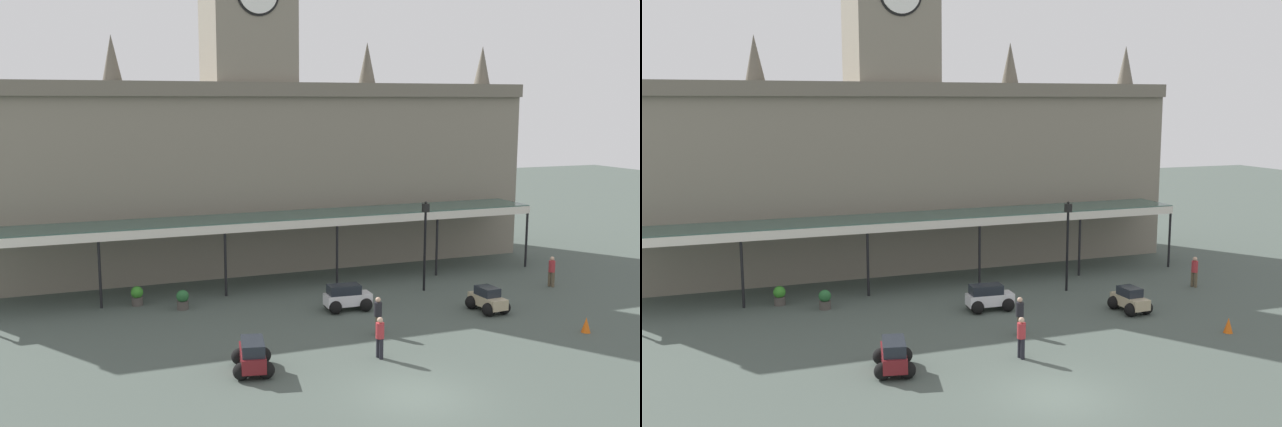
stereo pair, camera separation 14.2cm
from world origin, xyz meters
TOP-DOWN VIEW (x-y plane):
  - ground_plane at (0.00, 0.00)m, footprint 140.00×140.00m
  - station_building at (0.00, 21.38)m, footprint 34.59×6.09m
  - entrance_canopy at (0.00, 16.11)m, footprint 31.22×3.26m
  - car_beige_sedan at (8.01, 7.69)m, footprint 1.58×2.09m
  - car_white_estate at (1.76, 10.26)m, footprint 2.30×1.63m
  - car_maroon_estate at (-4.64, 4.19)m, footprint 1.84×2.39m
  - pedestrian_near_entrance at (0.42, 3.79)m, footprint 0.34×0.39m
  - pedestrian_beside_cars at (13.91, 10.39)m, footprint 0.34×0.38m
  - pedestrian_crossing_forecourt at (1.59, 6.43)m, footprint 0.34×0.38m
  - victorian_lamppost at (7.03, 12.14)m, footprint 0.30×0.30m
  - traffic_cone at (10.22, 3.45)m, footprint 0.40×0.40m
  - planter_forecourt_centre at (-5.64, 13.22)m, footprint 0.60×0.60m
  - planter_by_canopy at (-7.62, 14.72)m, footprint 0.60×0.60m

SIDE VIEW (x-z plane):
  - ground_plane at x=0.00m, z-range 0.00..0.00m
  - traffic_cone at x=10.22m, z-range 0.00..0.67m
  - planter_forecourt_centre at x=-5.64m, z-range 0.01..0.97m
  - planter_by_canopy at x=-7.62m, z-range 0.01..0.97m
  - car_beige_sedan at x=8.01m, z-range -0.09..1.10m
  - car_white_estate at x=1.76m, z-range -0.07..1.20m
  - car_maroon_estate at x=-4.64m, z-range -0.07..1.20m
  - pedestrian_near_entrance at x=0.42m, z-range 0.07..1.74m
  - pedestrian_beside_cars at x=13.91m, z-range 0.07..1.74m
  - pedestrian_crossing_forecourt at x=1.59m, z-range 0.07..1.74m
  - victorian_lamppost at x=7.03m, z-range 0.59..5.41m
  - entrance_canopy at x=0.00m, z-range 1.77..5.60m
  - station_building at x=0.00m, z-range -3.49..16.39m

